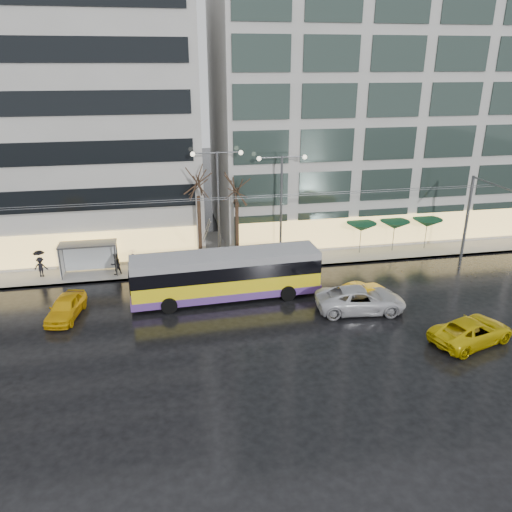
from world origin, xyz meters
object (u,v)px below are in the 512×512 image
object	(u,v)px
trolleybus	(226,277)
street_lamp_near	(218,193)
taxi_a	(66,307)
bus_shelter	(83,251)

from	to	relation	value
trolleybus	street_lamp_near	xyz separation A→B (m)	(0.27, 6.08, 4.37)
street_lamp_near	taxi_a	world-z (taller)	street_lamp_near
bus_shelter	taxi_a	world-z (taller)	bus_shelter
bus_shelter	taxi_a	size ratio (longest dim) A/B	1.00
bus_shelter	trolleybus	bearing A→B (deg)	-30.54
bus_shelter	street_lamp_near	xyz separation A→B (m)	(10.38, 0.11, 4.03)
street_lamp_near	taxi_a	bearing A→B (deg)	-147.21
bus_shelter	taxi_a	distance (m)	6.94
street_lamp_near	bus_shelter	bearing A→B (deg)	-179.37
bus_shelter	street_lamp_near	bearing A→B (deg)	0.63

